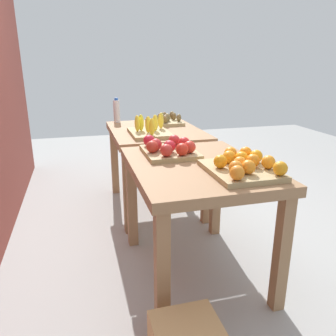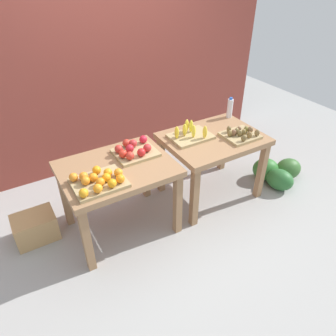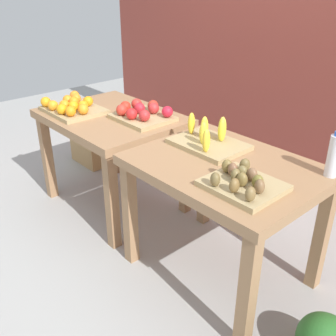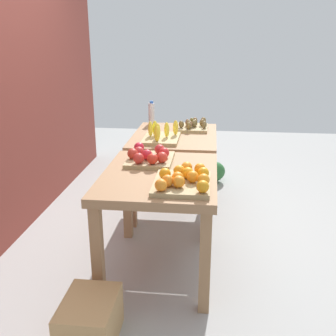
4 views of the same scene
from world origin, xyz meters
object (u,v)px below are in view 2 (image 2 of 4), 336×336
(display_table_right, at_px, (213,146))
(apple_bin, at_px, (134,150))
(banana_crate, at_px, (190,134))
(water_bottle, at_px, (230,108))
(display_table_left, at_px, (118,176))
(orange_bin, at_px, (99,181))
(kiwi_bin, at_px, (241,134))
(cardboard_produce_box, at_px, (35,227))
(watermelon_pile, at_px, (277,172))

(display_table_right, height_order, apple_bin, apple_bin)
(banana_crate, bearing_deg, display_table_right, -24.21)
(water_bottle, bearing_deg, display_table_left, -169.45)
(orange_bin, bearing_deg, water_bottle, 14.82)
(display_table_right, height_order, orange_bin, orange_bin)
(display_table_left, height_order, kiwi_bin, kiwi_bin)
(kiwi_bin, bearing_deg, display_table_right, 146.39)
(apple_bin, xyz_separation_m, cardboard_produce_box, (-1.04, 0.19, -0.67))
(apple_bin, relative_size, water_bottle, 1.63)
(orange_bin, bearing_deg, banana_crate, 14.42)
(banana_crate, distance_m, kiwi_bin, 0.54)
(display_table_left, relative_size, watermelon_pile, 1.58)
(display_table_right, height_order, banana_crate, banana_crate)
(banana_crate, height_order, water_bottle, water_bottle)
(banana_crate, relative_size, water_bottle, 1.79)
(water_bottle, distance_m, watermelon_pile, 1.01)
(display_table_left, height_order, water_bottle, water_bottle)
(kiwi_bin, relative_size, water_bottle, 1.47)
(kiwi_bin, relative_size, cardboard_produce_box, 0.90)
(display_table_right, distance_m, banana_crate, 0.30)
(banana_crate, relative_size, watermelon_pile, 0.67)
(display_table_left, xyz_separation_m, orange_bin, (-0.24, -0.19, 0.16))
(banana_crate, distance_m, water_bottle, 0.72)
(orange_bin, xyz_separation_m, cardboard_produce_box, (-0.57, 0.49, -0.67))
(banana_crate, xyz_separation_m, watermelon_pile, (1.10, -0.35, -0.67))
(display_table_right, bearing_deg, display_table_left, 180.00)
(display_table_right, height_order, cardboard_produce_box, display_table_right)
(display_table_right, height_order, watermelon_pile, display_table_right)
(display_table_right, bearing_deg, watermelon_pile, -15.87)
(display_table_left, relative_size, kiwi_bin, 2.89)
(watermelon_pile, relative_size, cardboard_produce_box, 1.65)
(apple_bin, distance_m, kiwi_bin, 1.16)
(display_table_right, xyz_separation_m, banana_crate, (-0.23, 0.10, 0.15))
(water_bottle, bearing_deg, kiwi_bin, -115.99)
(display_table_right, bearing_deg, cardboard_produce_box, 171.14)
(kiwi_bin, bearing_deg, watermelon_pile, -8.11)
(kiwi_bin, relative_size, watermelon_pile, 0.55)
(display_table_right, distance_m, orange_bin, 1.38)
(apple_bin, distance_m, water_bottle, 1.36)
(display_table_left, bearing_deg, kiwi_bin, -6.62)
(display_table_left, xyz_separation_m, cardboard_produce_box, (-0.80, 0.30, -0.52))
(cardboard_produce_box, bearing_deg, apple_bin, -10.35)
(apple_bin, relative_size, banana_crate, 0.91)
(water_bottle, relative_size, cardboard_produce_box, 0.61)
(apple_bin, xyz_separation_m, water_bottle, (1.34, 0.18, 0.07))
(kiwi_bin, height_order, cardboard_produce_box, kiwi_bin)
(kiwi_bin, bearing_deg, orange_bin, -178.98)
(orange_bin, bearing_deg, display_table_left, 38.20)
(display_table_right, bearing_deg, banana_crate, 155.79)
(kiwi_bin, distance_m, cardboard_produce_box, 2.31)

